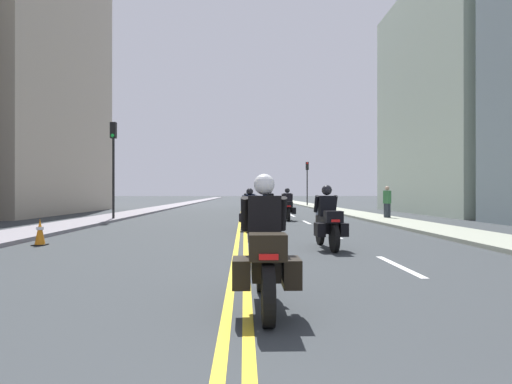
% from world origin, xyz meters
% --- Properties ---
extents(ground_plane, '(264.00, 264.00, 0.00)m').
position_xyz_m(ground_plane, '(0.00, 48.00, 0.00)').
color(ground_plane, '#313538').
extents(sidewalk_left, '(2.19, 144.00, 0.12)m').
position_xyz_m(sidewalk_left, '(-7.18, 48.00, 0.06)').
color(sidewalk_left, gray).
rests_on(sidewalk_left, ground).
extents(sidewalk_right, '(2.19, 144.00, 0.12)m').
position_xyz_m(sidewalk_right, '(7.18, 48.00, 0.06)').
color(sidewalk_right, gray).
rests_on(sidewalk_right, ground).
extents(centreline_yellow_inner, '(0.12, 132.00, 0.01)m').
position_xyz_m(centreline_yellow_inner, '(-0.12, 48.00, 0.00)').
color(centreline_yellow_inner, yellow).
rests_on(centreline_yellow_inner, ground).
extents(centreline_yellow_outer, '(0.12, 132.00, 0.01)m').
position_xyz_m(centreline_yellow_outer, '(0.12, 48.00, 0.00)').
color(centreline_yellow_outer, yellow).
rests_on(centreline_yellow_outer, ground).
extents(lane_dashes_white, '(0.14, 56.40, 0.01)m').
position_xyz_m(lane_dashes_white, '(3.04, 29.00, 0.00)').
color(lane_dashes_white, silver).
rests_on(lane_dashes_white, ground).
extents(building_left_1, '(9.82, 15.63, 18.85)m').
position_xyz_m(building_left_1, '(-16.22, 29.25, 9.43)').
color(building_left_1, '#AFA28D').
rests_on(building_left_1, ground).
extents(building_right_1, '(6.73, 14.15, 15.55)m').
position_xyz_m(building_right_1, '(14.68, 28.51, 7.78)').
color(building_right_1, '#A9BAA5').
rests_on(building_right_1, ground).
extents(motorcycle_0, '(0.76, 2.29, 1.64)m').
position_xyz_m(motorcycle_0, '(0.33, 5.08, 0.66)').
color(motorcycle_0, black).
rests_on(motorcycle_0, ground).
extents(motorcycle_1, '(0.78, 2.15, 1.60)m').
position_xyz_m(motorcycle_1, '(2.17, 10.50, 0.67)').
color(motorcycle_1, black).
rests_on(motorcycle_1, ground).
extents(motorcycle_2, '(0.77, 2.26, 1.58)m').
position_xyz_m(motorcycle_2, '(0.29, 15.90, 0.65)').
color(motorcycle_2, black).
rests_on(motorcycle_2, ground).
extents(motorcycle_3, '(0.77, 2.22, 1.65)m').
position_xyz_m(motorcycle_3, '(2.28, 21.47, 0.67)').
color(motorcycle_3, black).
rests_on(motorcycle_3, ground).
extents(motorcycle_4, '(0.78, 2.24, 1.60)m').
position_xyz_m(motorcycle_4, '(0.49, 26.48, 0.65)').
color(motorcycle_4, black).
rests_on(motorcycle_4, ground).
extents(motorcycle_5, '(0.77, 2.18, 1.62)m').
position_xyz_m(motorcycle_5, '(2.09, 32.62, 0.66)').
color(motorcycle_5, black).
rests_on(motorcycle_5, ground).
extents(motorcycle_6, '(0.77, 2.24, 1.60)m').
position_xyz_m(motorcycle_6, '(0.36, 38.17, 0.65)').
color(motorcycle_6, black).
rests_on(motorcycle_6, ground).
extents(motorcycle_7, '(0.78, 2.15, 1.59)m').
position_xyz_m(motorcycle_7, '(2.28, 43.43, 0.65)').
color(motorcycle_7, black).
rests_on(motorcycle_7, ground).
extents(traffic_cone_2, '(0.33, 0.33, 0.72)m').
position_xyz_m(traffic_cone_2, '(-5.37, 11.43, 0.36)').
color(traffic_cone_2, black).
rests_on(traffic_cone_2, ground).
extents(traffic_light_near, '(0.28, 0.38, 4.94)m').
position_xyz_m(traffic_light_near, '(-6.48, 21.47, 3.38)').
color(traffic_light_near, black).
rests_on(traffic_light_near, ground).
extents(traffic_light_far, '(0.28, 0.38, 4.52)m').
position_xyz_m(traffic_light_far, '(6.48, 42.95, 3.15)').
color(traffic_light_far, black).
rests_on(traffic_light_far, ground).
extents(pedestrian_0, '(0.36, 0.42, 1.74)m').
position_xyz_m(pedestrian_0, '(7.49, 21.79, 0.90)').
color(pedestrian_0, '#272E37').
rests_on(pedestrian_0, ground).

